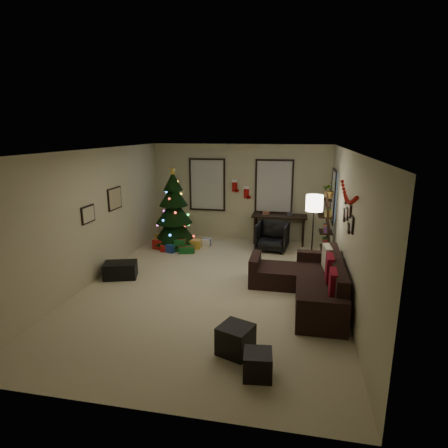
# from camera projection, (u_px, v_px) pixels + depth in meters

# --- Properties ---
(floor) EXTENTS (7.00, 7.00, 0.00)m
(floor) POSITION_uv_depth(u_px,v_px,m) (213.00, 286.00, 7.46)
(floor) COLOR beige
(floor) RESTS_ON ground
(ceiling) EXTENTS (7.00, 7.00, 0.00)m
(ceiling) POSITION_uv_depth(u_px,v_px,m) (212.00, 150.00, 6.80)
(ceiling) COLOR white
(ceiling) RESTS_ON floor
(wall_back) EXTENTS (5.00, 0.00, 5.00)m
(wall_back) POSITION_uv_depth(u_px,v_px,m) (240.00, 192.00, 10.46)
(wall_back) COLOR #C3BC94
(wall_back) RESTS_ON floor
(wall_front) EXTENTS (5.00, 0.00, 5.00)m
(wall_front) POSITION_uv_depth(u_px,v_px,m) (138.00, 300.00, 3.80)
(wall_front) COLOR #C3BC94
(wall_front) RESTS_ON floor
(wall_left) EXTENTS (0.00, 7.00, 7.00)m
(wall_left) POSITION_uv_depth(u_px,v_px,m) (95.00, 216.00, 7.59)
(wall_left) COLOR #C3BC94
(wall_left) RESTS_ON floor
(wall_right) EXTENTS (0.00, 7.00, 7.00)m
(wall_right) POSITION_uv_depth(u_px,v_px,m) (348.00, 227.00, 6.66)
(wall_right) COLOR #C3BC94
(wall_right) RESTS_ON floor
(window_back_left) EXTENTS (1.05, 0.06, 1.50)m
(window_back_left) POSITION_uv_depth(u_px,v_px,m) (207.00, 185.00, 10.56)
(window_back_left) COLOR #728CB2
(window_back_left) RESTS_ON wall_back
(window_back_right) EXTENTS (1.05, 0.06, 1.50)m
(window_back_right) POSITION_uv_depth(u_px,v_px,m) (274.00, 187.00, 10.20)
(window_back_right) COLOR #728CB2
(window_back_right) RESTS_ON wall_back
(window_right_wall) EXTENTS (0.06, 0.90, 1.30)m
(window_right_wall) POSITION_uv_depth(u_px,v_px,m) (334.00, 196.00, 9.06)
(window_right_wall) COLOR #728CB2
(window_right_wall) RESTS_ON wall_right
(christmas_tree) EXTENTS (1.17, 1.17, 2.19)m
(christmas_tree) POSITION_uv_depth(u_px,v_px,m) (174.00, 213.00, 9.85)
(christmas_tree) COLOR black
(christmas_tree) RESTS_ON floor
(presents) EXTENTS (1.50, 1.07, 0.30)m
(presents) POSITION_uv_depth(u_px,v_px,m) (179.00, 244.00, 9.85)
(presents) COLOR gold
(presents) RESTS_ON floor
(sofa) EXTENTS (1.72, 2.51, 0.83)m
(sofa) POSITION_uv_depth(u_px,v_px,m) (309.00, 284.00, 6.90)
(sofa) COLOR black
(sofa) RESTS_ON floor
(pillow_red_a) EXTENTS (0.12, 0.42, 0.42)m
(pillow_red_a) POSITION_uv_depth(u_px,v_px,m) (333.00, 283.00, 6.00)
(pillow_red_a) COLOR maroon
(pillow_red_a) RESTS_ON sofa
(pillow_red_b) EXTENTS (0.13, 0.46, 0.46)m
(pillow_red_b) POSITION_uv_depth(u_px,v_px,m) (329.00, 268.00, 6.67)
(pillow_red_b) COLOR maroon
(pillow_red_b) RESTS_ON sofa
(pillow_cream) EXTENTS (0.17, 0.46, 0.45)m
(pillow_cream) POSITION_uv_depth(u_px,v_px,m) (327.00, 257.00, 7.26)
(pillow_cream) COLOR beige
(pillow_cream) RESTS_ON sofa
(ottoman_near) EXTENTS (0.56, 0.56, 0.41)m
(ottoman_near) POSITION_uv_depth(u_px,v_px,m) (236.00, 339.00, 5.17)
(ottoman_near) COLOR black
(ottoman_near) RESTS_ON floor
(ottoman_far) EXTENTS (0.40, 0.40, 0.34)m
(ottoman_far) POSITION_uv_depth(u_px,v_px,m) (258.00, 364.00, 4.67)
(ottoman_far) COLOR black
(ottoman_far) RESTS_ON floor
(desk) EXTENTS (1.49, 0.53, 0.80)m
(desk) POSITION_uv_depth(u_px,v_px,m) (279.00, 218.00, 10.14)
(desk) COLOR black
(desk) RESTS_ON floor
(desk_chair) EXTENTS (0.80, 0.76, 0.75)m
(desk_chair) POSITION_uv_depth(u_px,v_px,m) (272.00, 236.00, 9.63)
(desk_chair) COLOR black
(desk_chair) RESTS_ON floor
(bookshelf) EXTENTS (0.30, 0.52, 1.75)m
(bookshelf) POSITION_uv_depth(u_px,v_px,m) (327.00, 227.00, 8.68)
(bookshelf) COLOR black
(bookshelf) RESTS_ON floor
(potted_plant) EXTENTS (0.47, 0.42, 0.49)m
(potted_plant) POSITION_uv_depth(u_px,v_px,m) (330.00, 187.00, 8.30)
(potted_plant) COLOR #4C4C4C
(potted_plant) RESTS_ON bookshelf
(floor_lamp) EXTENTS (0.36, 0.36, 1.72)m
(floor_lamp) POSITION_uv_depth(u_px,v_px,m) (314.00, 208.00, 7.89)
(floor_lamp) COLOR black
(floor_lamp) RESTS_ON floor
(art_map) EXTENTS (0.04, 0.60, 0.50)m
(art_map) POSITION_uv_depth(u_px,v_px,m) (115.00, 199.00, 8.36)
(art_map) COLOR black
(art_map) RESTS_ON wall_left
(art_abstract) EXTENTS (0.04, 0.45, 0.35)m
(art_abstract) POSITION_uv_depth(u_px,v_px,m) (88.00, 214.00, 7.31)
(art_abstract) COLOR black
(art_abstract) RESTS_ON wall_left
(gallery) EXTENTS (0.03, 1.25, 0.54)m
(gallery) POSITION_uv_depth(u_px,v_px,m) (348.00, 216.00, 6.54)
(gallery) COLOR black
(gallery) RESTS_ON wall_right
(garland) EXTENTS (0.08, 1.90, 0.30)m
(garland) POSITION_uv_depth(u_px,v_px,m) (348.00, 194.00, 6.49)
(garland) COLOR #A5140C
(garland) RESTS_ON wall_right
(stocking_left) EXTENTS (0.20, 0.05, 0.36)m
(stocking_left) POSITION_uv_depth(u_px,v_px,m) (235.00, 185.00, 10.37)
(stocking_left) COLOR #990F0C
(stocking_left) RESTS_ON wall_back
(stocking_right) EXTENTS (0.20, 0.05, 0.36)m
(stocking_right) POSITION_uv_depth(u_px,v_px,m) (247.00, 192.00, 10.40)
(stocking_right) COLOR #990F0C
(stocking_right) RESTS_ON wall_back
(storage_bin) EXTENTS (0.77, 0.62, 0.34)m
(storage_bin) POSITION_uv_depth(u_px,v_px,m) (120.00, 270.00, 7.85)
(storage_bin) COLOR black
(storage_bin) RESTS_ON floor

